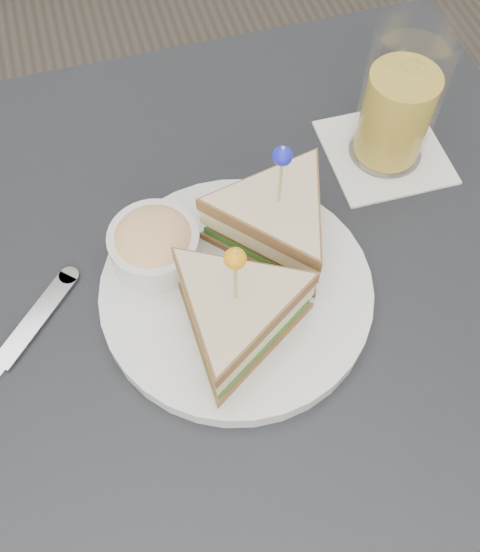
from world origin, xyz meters
The scene contains 5 objects.
ground_plane centered at (0.00, 0.00, 0.00)m, with size 3.50×3.50×0.00m, color #3F3833.
table centered at (0.00, 0.00, 0.67)m, with size 0.80×0.80×0.75m.
plate_meal centered at (0.01, 0.02, 0.79)m, with size 0.30×0.29×0.16m.
cutlery_knife centered at (-0.22, 0.01, 0.75)m, with size 0.16×0.16×0.01m.
drink_set centered at (0.23, 0.15, 0.83)m, with size 0.14×0.14×0.17m.
Camera 1 is at (-0.07, -0.27, 1.30)m, focal length 40.00 mm.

